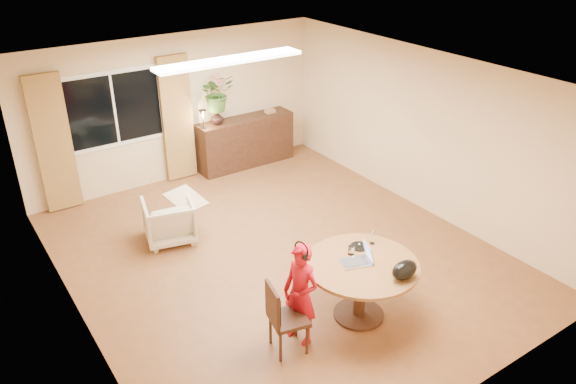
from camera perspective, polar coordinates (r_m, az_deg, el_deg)
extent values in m
plane|color=brown|center=(8.14, -0.96, -6.34)|extent=(6.50, 6.50, 0.00)
plane|color=white|center=(7.06, -1.12, 11.60)|extent=(6.50, 6.50, 0.00)
plane|color=#CCB685|center=(10.20, -11.24, 8.32)|extent=(5.50, 0.00, 5.50)
plane|color=#CCB685|center=(6.59, -21.47, -3.83)|extent=(0.00, 6.50, 6.50)
plane|color=#CCB685|center=(9.19, 13.52, 6.01)|extent=(0.00, 6.50, 6.50)
cube|color=white|center=(9.77, -17.23, 8.05)|extent=(1.70, 0.02, 1.30)
cube|color=black|center=(9.76, -17.21, 8.03)|extent=(1.55, 0.01, 1.15)
cube|color=white|center=(9.76, -17.20, 8.03)|extent=(0.04, 0.01, 1.15)
cube|color=olive|center=(9.59, -22.70, 4.51)|extent=(0.55, 0.08, 2.25)
cube|color=olive|center=(10.15, -11.20, 7.30)|extent=(0.55, 0.08, 2.25)
cube|color=white|center=(8.07, -5.93, 13.16)|extent=(2.20, 0.35, 0.05)
cylinder|color=brown|center=(6.66, 7.53, -7.33)|extent=(1.34, 1.34, 0.04)
cylinder|color=black|center=(6.88, 7.34, -9.96)|extent=(0.14, 0.14, 0.72)
cylinder|color=black|center=(7.09, 7.17, -12.20)|extent=(0.62, 0.62, 0.03)
imported|color=#B70E0E|center=(6.34, 1.30, -10.35)|extent=(0.52, 0.41, 1.25)
imported|color=beige|center=(8.50, -11.98, -2.82)|extent=(0.86, 0.87, 0.66)
cube|color=black|center=(10.79, -4.32, 5.13)|extent=(1.89, 0.46, 0.95)
imported|color=black|center=(10.33, -7.22, 7.51)|extent=(0.29, 0.29, 0.25)
imported|color=#27682A|center=(10.20, -7.23, 9.95)|extent=(0.61, 0.53, 0.66)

